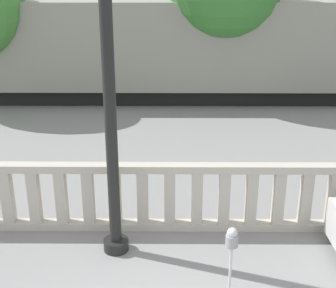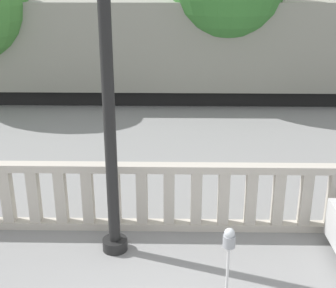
# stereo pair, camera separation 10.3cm
# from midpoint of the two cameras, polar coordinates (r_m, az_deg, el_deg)

# --- Properties ---
(balustrade) EXTENTS (17.98, 0.24, 1.32)m
(balustrade) POSITION_cam_midpoint_polar(r_m,az_deg,el_deg) (8.68, 0.48, -6.51)
(balustrade) COLOR #BCB5A8
(balustrade) RESTS_ON ground
(lamppost) EXTENTS (0.43, 0.43, 6.77)m
(lamppost) POSITION_cam_midpoint_polar(r_m,az_deg,el_deg) (7.15, -7.19, 12.36)
(lamppost) COLOR black
(lamppost) RESTS_ON ground
(parking_meter) EXTENTS (0.18, 0.18, 1.35)m
(parking_meter) POSITION_cam_midpoint_polar(r_m,az_deg,el_deg) (6.57, 7.89, -12.11)
(parking_meter) COLOR silver
(parking_meter) RESTS_ON ground
(train_near) EXTENTS (27.57, 2.87, 4.17)m
(train_near) POSITION_cam_midpoint_polar(r_m,az_deg,el_deg) (17.47, 2.21, 11.59)
(train_near) COLOR black
(train_near) RESTS_ON ground
(train_far) EXTENTS (29.03, 2.61, 4.22)m
(train_far) POSITION_cam_midpoint_polar(r_m,az_deg,el_deg) (31.29, 2.37, 15.66)
(train_far) COLOR black
(train_far) RESTS_ON ground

